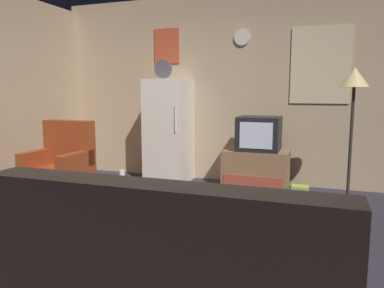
% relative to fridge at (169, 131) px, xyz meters
% --- Properties ---
extents(ground_plane, '(12.00, 12.00, 0.00)m').
position_rel_fridge_xyz_m(ground_plane, '(0.75, -2.09, -0.75)').
color(ground_plane, '#2D2833').
extents(wall_with_art, '(5.20, 0.12, 2.71)m').
position_rel_fridge_xyz_m(wall_with_art, '(0.76, 0.36, 0.61)').
color(wall_with_art, tan).
rests_on(wall_with_art, ground_plane).
extents(fridge, '(0.60, 0.62, 1.77)m').
position_rel_fridge_xyz_m(fridge, '(0.00, 0.00, 0.00)').
color(fridge, silver).
rests_on(fridge, ground_plane).
extents(tv_stand, '(0.84, 0.53, 0.56)m').
position_rel_fridge_xyz_m(tv_stand, '(1.32, -0.17, -0.48)').
color(tv_stand, '#8E6642').
rests_on(tv_stand, ground_plane).
extents(crt_tv, '(0.54, 0.51, 0.44)m').
position_rel_fridge_xyz_m(crt_tv, '(1.35, -0.17, 0.02)').
color(crt_tv, black).
rests_on(crt_tv, tv_stand).
extents(standing_lamp, '(0.32, 0.32, 1.59)m').
position_rel_fridge_xyz_m(standing_lamp, '(2.43, -0.47, 0.60)').
color(standing_lamp, '#332D28').
rests_on(standing_lamp, ground_plane).
extents(coffee_table, '(0.72, 0.72, 0.43)m').
position_rel_fridge_xyz_m(coffee_table, '(0.26, -1.97, -0.54)').
color(coffee_table, '#8E6642').
rests_on(coffee_table, ground_plane).
extents(wine_glass, '(0.05, 0.05, 0.15)m').
position_rel_fridge_xyz_m(wine_glass, '(0.33, -1.94, -0.25)').
color(wine_glass, silver).
rests_on(wine_glass, coffee_table).
extents(mug_ceramic_white, '(0.08, 0.08, 0.09)m').
position_rel_fridge_xyz_m(mug_ceramic_white, '(0.38, -1.98, -0.28)').
color(mug_ceramic_white, silver).
rests_on(mug_ceramic_white, coffee_table).
extents(mug_ceramic_tan, '(0.08, 0.08, 0.09)m').
position_rel_fridge_xyz_m(mug_ceramic_tan, '(0.10, -2.01, -0.28)').
color(mug_ceramic_tan, tan).
rests_on(mug_ceramic_tan, coffee_table).
extents(remote_control, '(0.15, 0.05, 0.02)m').
position_rel_fridge_xyz_m(remote_control, '(0.16, -1.86, -0.31)').
color(remote_control, black).
rests_on(remote_control, coffee_table).
extents(armchair, '(0.68, 0.68, 0.96)m').
position_rel_fridge_xyz_m(armchair, '(-0.92, -1.30, -0.42)').
color(armchair, maroon).
rests_on(armchair, ground_plane).
extents(couch, '(1.70, 0.80, 0.92)m').
position_rel_fridge_xyz_m(couch, '(1.43, -3.33, -0.44)').
color(couch, black).
rests_on(couch, ground_plane).
extents(book_stack, '(0.21, 0.18, 0.13)m').
position_rel_fridge_xyz_m(book_stack, '(1.89, -0.22, -0.69)').
color(book_stack, '#886366').
rests_on(book_stack, ground_plane).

